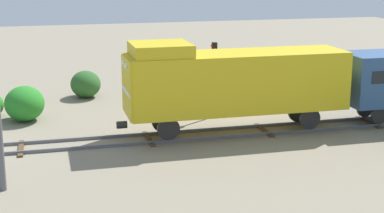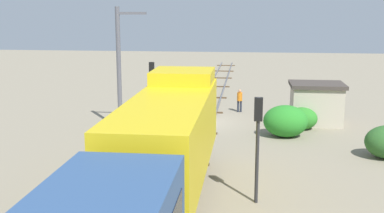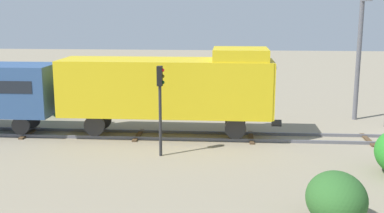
% 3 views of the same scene
% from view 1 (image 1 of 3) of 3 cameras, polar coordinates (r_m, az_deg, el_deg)
% --- Properties ---
extents(locomotive, '(2.90, 11.60, 4.60)m').
position_cam_1_polar(locomotive, '(29.36, 3.99, 2.56)').
color(locomotive, gold).
rests_on(locomotive, railway_track).
extents(traffic_signal_mid, '(0.32, 0.34, 4.21)m').
position_cam_1_polar(traffic_signal_mid, '(32.53, 2.16, 3.99)').
color(traffic_signal_mid, '#262628').
rests_on(traffic_signal_mid, ground).
extents(bush_mid, '(2.35, 1.92, 1.71)m').
position_cam_1_polar(bush_mid, '(38.32, -10.28, 2.15)').
color(bush_mid, '#2B5B26').
rests_on(bush_mid, ground).
extents(bush_back, '(2.63, 2.15, 1.91)m').
position_cam_1_polar(bush_back, '(33.45, -15.93, 0.28)').
color(bush_back, '#277F26').
rests_on(bush_back, ground).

